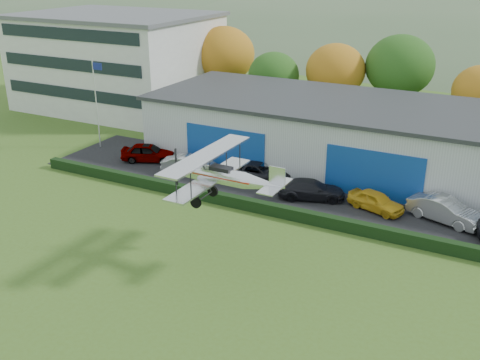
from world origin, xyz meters
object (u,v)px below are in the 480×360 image
at_px(hangar, 394,140).
at_px(car_3, 311,189).
at_px(car_5, 445,210).
at_px(biplane, 223,175).
at_px(car_1, 189,165).
at_px(car_0, 148,152).
at_px(car_2, 258,172).
at_px(flagpole, 97,96).
at_px(office_block, 118,61).
at_px(car_4, 376,201).

relative_size(hangar, car_3, 8.49).
relative_size(car_5, biplane, 0.63).
xyz_separation_m(car_1, car_5, (19.42, 0.35, 0.07)).
xyz_separation_m(car_0, car_2, (10.15, 0.32, -0.07)).
bearing_deg(flagpole, office_block, 121.97).
bearing_deg(car_3, car_5, -105.97).
bearing_deg(car_3, hangar, -44.71).
height_order(car_2, car_5, car_5).
bearing_deg(car_4, car_0, 105.74).
bearing_deg(car_1, flagpole, 65.90).
bearing_deg(car_4, car_3, 110.31).
distance_m(car_0, biplane, 18.25).
height_order(car_0, car_2, car_0).
height_order(office_block, biplane, office_block).
relative_size(flagpole, car_2, 1.59).
xyz_separation_m(flagpole, car_5, (30.09, -1.56, -3.94)).
height_order(office_block, car_1, office_block).
relative_size(office_block, car_1, 4.69).
xyz_separation_m(hangar, flagpole, (-24.88, -5.98, 2.13)).
distance_m(hangar, flagpole, 25.68).
distance_m(office_block, car_0, 20.47).
distance_m(hangar, car_4, 8.19).
bearing_deg(car_0, car_3, -117.13).
distance_m(flagpole, car_1, 11.56).
bearing_deg(car_3, office_block, 43.19).
xyz_separation_m(office_block, car_4, (33.78, -14.94, -4.49)).
xyz_separation_m(flagpole, biplane, (19.65, -12.46, 0.44)).
distance_m(hangar, office_block, 33.84).
bearing_deg(car_0, car_4, -115.73).
xyz_separation_m(car_4, car_5, (4.42, 0.38, 0.12)).
bearing_deg(car_5, car_1, 108.89).
relative_size(car_0, car_3, 0.94).
distance_m(car_0, car_4, 19.61).
xyz_separation_m(office_block, flagpole, (8.12, -13.00, -0.43)).
xyz_separation_m(car_1, car_4, (15.00, -0.03, -0.05)).
bearing_deg(flagpole, car_5, -2.97).
height_order(flagpole, car_1, flagpole).
relative_size(hangar, office_block, 1.97).
bearing_deg(car_5, car_3, 111.33).
relative_size(office_block, car_0, 4.56).
distance_m(hangar, biplane, 19.34).
relative_size(car_0, car_5, 0.94).
xyz_separation_m(flagpole, car_4, (25.67, -1.94, -4.06)).
bearing_deg(car_5, car_0, 106.73).
bearing_deg(car_3, car_0, 66.67).
xyz_separation_m(hangar, car_2, (-8.66, -6.74, -1.91)).
xyz_separation_m(hangar, car_4, (0.78, -7.92, -1.94)).
bearing_deg(car_3, car_1, 69.48).
bearing_deg(hangar, car_0, -159.41).
bearing_deg(car_3, car_4, -107.36).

